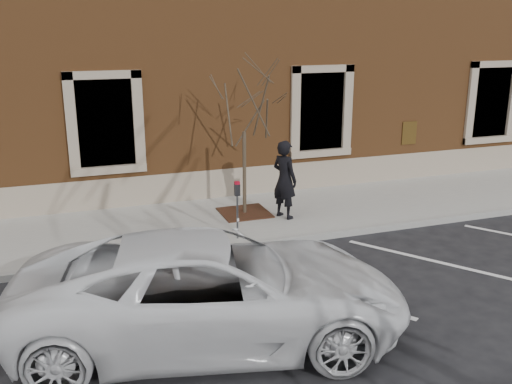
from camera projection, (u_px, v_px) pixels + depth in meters
name	position (u px, v px, depth m)	size (l,w,h in m)	color
ground	(265.00, 246.00, 12.82)	(120.00, 120.00, 0.00)	#28282B
sidewalk_near	(241.00, 219.00, 14.38)	(40.00, 3.50, 0.15)	#B0AEA5
curb_near	(266.00, 244.00, 12.75)	(40.00, 0.12, 0.15)	#9E9E99
parking_stripes	(305.00, 286.00, 10.83)	(28.00, 4.40, 0.01)	silver
building_civic	(184.00, 50.00, 18.69)	(40.00, 8.62, 8.00)	brown
man	(285.00, 179.00, 14.00)	(0.71, 0.47, 1.95)	black
parking_meter	(237.00, 199.00, 12.61)	(0.12, 0.09, 1.33)	#595B60
tree_grate	(245.00, 213.00, 14.57)	(1.21, 1.21, 0.03)	#411D15
sapling	(244.00, 108.00, 13.82)	(2.30, 2.30, 3.84)	#4B3D2D
white_truck	(213.00, 289.00, 8.83)	(2.79, 6.05, 1.68)	white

